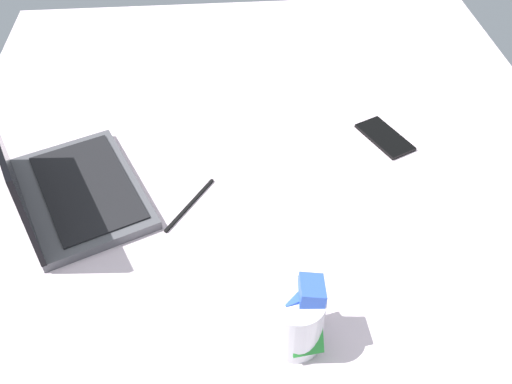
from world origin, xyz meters
TOP-DOWN VIEW (x-y plane):
  - bed_mattress at (0.00, 0.00)cm, footprint 180.00×140.00cm
  - laptop at (3.36, 42.47)cm, footprint 39.44×34.27cm
  - snack_cup at (-32.30, -0.31)cm, footprint 10.01×9.00cm
  - cell_phone at (18.07, -27.83)cm, footprint 15.56×12.11cm
  - charger_cable at (0.09, 17.17)cm, footprint 14.36×10.11cm

SIDE VIEW (x-z plane):
  - bed_mattress at x=0.00cm, z-range 0.00..18.00cm
  - charger_cable at x=0.09cm, z-range 18.00..18.60cm
  - cell_phone at x=18.07cm, z-range 18.00..18.80cm
  - laptop at x=3.36cm, z-range 10.91..33.91cm
  - snack_cup at x=-32.30cm, z-range 17.16..30.73cm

